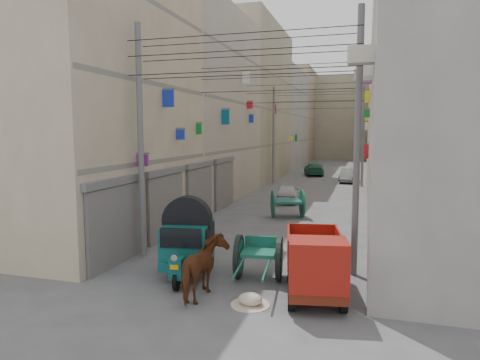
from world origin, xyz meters
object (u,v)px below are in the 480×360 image
at_px(second_cart, 288,203).
at_px(distant_car_green, 314,169).
at_px(distant_car_white, 288,193).
at_px(horse, 204,268).
at_px(feed_sack, 250,299).
at_px(tonga_cart, 259,257).
at_px(mini_truck, 316,268).
at_px(auto_rickshaw, 188,240).
at_px(distant_car_grey, 349,175).

xyz_separation_m(second_cart, distant_car_green, (-1.20, 21.67, -0.12)).
bearing_deg(distant_car_white, second_cart, 93.48).
bearing_deg(horse, distant_car_white, -88.36).
relative_size(feed_sack, distant_car_white, 0.19).
distance_m(horse, distant_car_white, 15.97).
bearing_deg(tonga_cart, distant_car_green, 87.09).
height_order(mini_truck, horse, mini_truck).
relative_size(auto_rickshaw, feed_sack, 4.34).
bearing_deg(distant_car_white, tonga_cart, 90.18).
distance_m(auto_rickshaw, distant_car_green, 31.26).
xyz_separation_m(mini_truck, feed_sack, (-1.54, -0.77, -0.71)).
xyz_separation_m(second_cart, distant_car_grey, (2.39, 16.56, -0.15)).
height_order(horse, distant_car_grey, horse).
height_order(mini_truck, distant_car_grey, mini_truck).
height_order(auto_rickshaw, distant_car_white, auto_rickshaw).
xyz_separation_m(tonga_cart, feed_sack, (0.26, -1.94, -0.52)).
bearing_deg(feed_sack, horse, 174.14).
height_order(mini_truck, feed_sack, mini_truck).
bearing_deg(second_cart, distant_car_white, 80.30).
distance_m(distant_car_white, distant_car_grey, 12.19).
bearing_deg(auto_rickshaw, horse, -63.72).
distance_m(feed_sack, distant_car_white, 16.21).
xyz_separation_m(tonga_cart, horse, (-1.03, -1.81, 0.12)).
height_order(auto_rickshaw, horse, auto_rickshaw).
bearing_deg(distant_car_grey, mini_truck, -84.47).
distance_m(distant_car_white, distant_car_green, 16.87).
relative_size(tonga_cart, mini_truck, 0.88).
bearing_deg(distant_car_grey, horse, -90.32).
relative_size(horse, distant_car_white, 0.57).
relative_size(auto_rickshaw, second_cart, 1.39).
bearing_deg(distant_car_white, auto_rickshaw, 81.42).
distance_m(auto_rickshaw, tonga_cart, 2.23).
xyz_separation_m(tonga_cart, distant_car_green, (-2.01, 31.01, -0.06)).
distance_m(tonga_cart, second_cart, 9.38).
bearing_deg(mini_truck, tonga_cart, 136.58).
height_order(distant_car_white, distant_car_green, distant_car_green).
height_order(auto_rickshaw, tonga_cart, auto_rickshaw).
distance_m(tonga_cart, horse, 2.09).
distance_m(auto_rickshaw, mini_truck, 4.10).
bearing_deg(tonga_cart, distant_car_grey, 79.89).
height_order(feed_sack, distant_car_green, distant_car_green).
height_order(second_cart, distant_car_green, second_cart).
relative_size(feed_sack, distant_car_grey, 0.17).
bearing_deg(tonga_cart, horse, -126.17).
height_order(tonga_cart, second_cart, second_cart).
bearing_deg(mini_truck, auto_rickshaw, 156.45).
bearing_deg(distant_car_grey, tonga_cart, -88.43).
height_order(auto_rickshaw, distant_car_grey, auto_rickshaw).
relative_size(distant_car_white, distant_car_grey, 0.91).
height_order(second_cart, feed_sack, second_cart).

